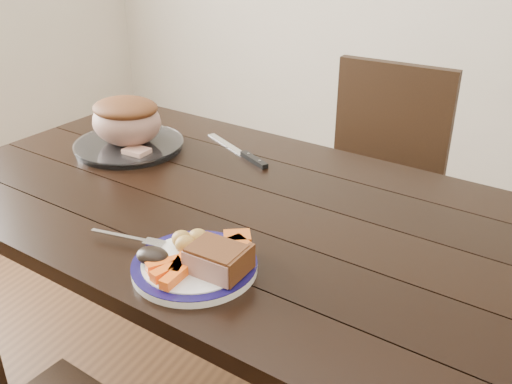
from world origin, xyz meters
The scene contains 14 objects.
dining_table centered at (0.00, 0.00, 0.66)m, with size 1.69×1.07×0.75m.
chair_far centered at (0.17, 0.74, 0.52)m, with size 0.44×0.45×0.93m.
dinner_plate centered at (0.09, -0.30, 0.76)m, with size 0.26×0.26×0.02m, color white.
plate_rim centered at (0.09, -0.30, 0.77)m, with size 0.26×0.26×0.02m, color #130D44.
serving_platter centered at (-0.45, 0.14, 0.76)m, with size 0.32×0.32×0.02m, color white.
pork_slice centered at (0.15, -0.31, 0.79)m, with size 0.11×0.09×0.05m, color tan.
roasted_potatoes centered at (0.05, -0.27, 0.79)m, with size 0.07×0.07×0.04m.
carrot_batons centered at (0.07, -0.36, 0.78)m, with size 0.08×0.11×0.02m.
pumpkin_wedges centered at (0.15, -0.24, 0.79)m, with size 0.09×0.09×0.04m.
dark_mushroom centered at (0.02, -0.34, 0.79)m, with size 0.07×0.05×0.03m, color black.
fork centered at (-0.08, -0.29, 0.77)m, with size 0.18×0.04×0.00m.
roast_joint centered at (-0.45, 0.14, 0.84)m, with size 0.21×0.19×0.14m, color #AB7968.
cut_slice centered at (-0.37, 0.09, 0.78)m, with size 0.07×0.06×0.02m, color tan.
carving_knife centered at (-0.10, 0.25, 0.76)m, with size 0.29×0.18×0.01m.
Camera 1 is at (0.65, -1.09, 1.42)m, focal length 40.00 mm.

